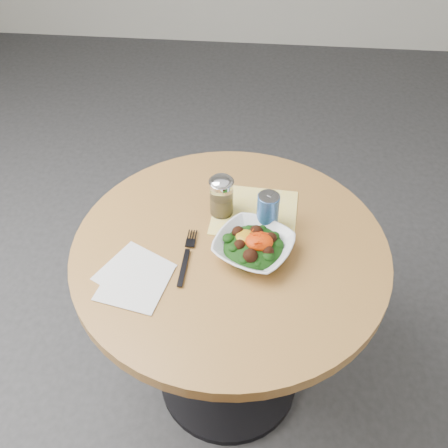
% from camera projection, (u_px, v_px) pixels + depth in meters
% --- Properties ---
extents(ground, '(6.00, 6.00, 0.00)m').
position_uv_depth(ground, '(228.00, 378.00, 1.93)').
color(ground, '#2E2E31').
rests_on(ground, ground).
extents(table, '(0.90, 0.90, 0.75)m').
position_uv_depth(table, '(230.00, 289.00, 1.55)').
color(table, black).
rests_on(table, ground).
extents(cloth_napkin, '(0.26, 0.24, 0.00)m').
position_uv_depth(cloth_napkin, '(255.00, 212.00, 1.51)').
color(cloth_napkin, yellow).
rests_on(cloth_napkin, table).
extents(paper_napkins, '(0.22, 0.25, 0.00)m').
position_uv_depth(paper_napkins, '(134.00, 278.00, 1.32)').
color(paper_napkins, silver).
rests_on(paper_napkins, table).
extents(salad_bowl, '(0.27, 0.27, 0.08)m').
position_uv_depth(salad_bowl, '(254.00, 246.00, 1.37)').
color(salad_bowl, silver).
rests_on(salad_bowl, table).
extents(fork, '(0.03, 0.21, 0.00)m').
position_uv_depth(fork, '(187.00, 255.00, 1.38)').
color(fork, black).
rests_on(fork, table).
extents(spice_shaker, '(0.07, 0.07, 0.13)m').
position_uv_depth(spice_shaker, '(221.00, 196.00, 1.46)').
color(spice_shaker, silver).
rests_on(spice_shaker, table).
extents(beverage_can, '(0.06, 0.06, 0.12)m').
position_uv_depth(beverage_can, '(268.00, 212.00, 1.42)').
color(beverage_can, navy).
rests_on(beverage_can, table).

